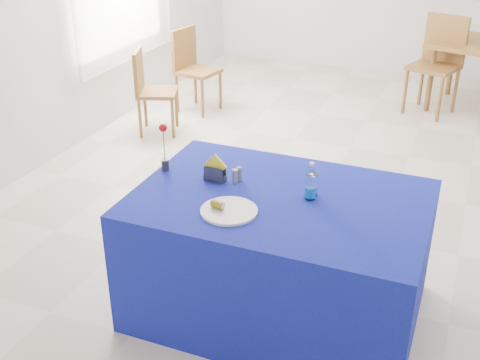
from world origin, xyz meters
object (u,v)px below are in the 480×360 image
(plate, at_px, (229,211))
(water_bottle, at_px, (311,187))
(chair_win_b, at_px, (192,64))
(blue_table, at_px, (279,255))
(chair_win_a, at_px, (149,86))
(chair_bg_left, at_px, (439,58))

(plate, height_order, water_bottle, water_bottle)
(chair_win_b, bearing_deg, blue_table, -135.76)
(blue_table, xyz_separation_m, chair_win_b, (-2.02, 2.99, 0.14))
(chair_win_a, bearing_deg, plate, -163.42)
(blue_table, relative_size, water_bottle, 7.44)
(chair_win_a, relative_size, chair_win_b, 0.94)
(plate, xyz_separation_m, chair_win_b, (-1.82, 3.25, -0.25))
(water_bottle, relative_size, chair_win_b, 0.24)
(chair_bg_left, bearing_deg, blue_table, -78.31)
(water_bottle, relative_size, chair_win_a, 0.25)
(blue_table, relative_size, chair_win_b, 1.78)
(plate, bearing_deg, blue_table, 52.55)
(plate, bearing_deg, water_bottle, 41.00)
(chair_bg_left, distance_m, chair_win_b, 2.67)
(plate, height_order, chair_win_b, chair_win_b)
(chair_win_a, bearing_deg, water_bottle, -154.91)
(plate, height_order, chair_bg_left, chair_bg_left)
(plate, xyz_separation_m, chair_win_a, (-1.91, 2.47, -0.28))
(chair_win_a, xyz_separation_m, chair_win_b, (0.09, 0.78, 0.03))
(chair_bg_left, xyz_separation_m, chair_win_a, (-2.58, -1.73, -0.11))
(water_bottle, bearing_deg, chair_bg_left, 85.22)
(water_bottle, distance_m, chair_win_a, 3.15)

